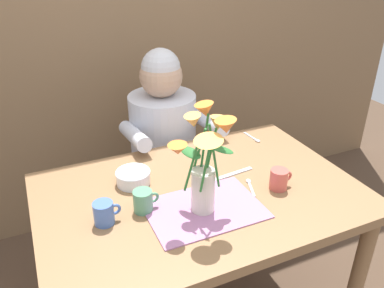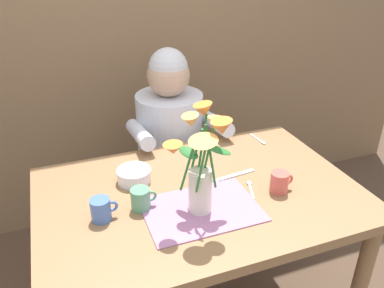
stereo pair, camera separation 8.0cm
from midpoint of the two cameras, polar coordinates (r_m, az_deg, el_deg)
name	(u,v)px [view 1 (the left image)]	position (r m, az deg, el deg)	size (l,w,h in m)	color
wood_panel_backdrop	(118,10)	(2.24, -11.88, 18.62)	(4.00, 0.10, 2.50)	brown
dining_table	(200,212)	(1.54, -0.29, -9.93)	(1.20, 0.80, 0.74)	olive
seated_person	(164,155)	(2.09, -5.18, -1.68)	(0.45, 0.47, 1.14)	#4C4C56
striped_placemat	(204,209)	(1.38, 0.13, -9.55)	(0.40, 0.28, 0.01)	#B275A3
flower_vase	(205,160)	(1.27, 0.12, -2.39)	(0.25, 0.28, 0.37)	silver
ceramic_bowl	(133,177)	(1.53, -10.10, -4.76)	(0.14, 0.14, 0.06)	white
dinner_knife	(233,174)	(1.58, 4.53, -4.43)	(0.19, 0.02, 0.01)	silver
tea_cup	(104,213)	(1.35, -14.43, -9.80)	(0.09, 0.07, 0.08)	#476BB7
ceramic_mug	(279,179)	(1.50, 11.17, -5.10)	(0.09, 0.07, 0.08)	#CC564C
coffee_cup	(143,201)	(1.37, -8.79, -8.27)	(0.09, 0.07, 0.08)	#569970
spoon_0	(250,185)	(1.52, 6.98, -5.96)	(0.05, 0.12, 0.01)	silver
spoon_1	(254,139)	(1.87, 7.91, 0.78)	(0.03, 0.12, 0.01)	silver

